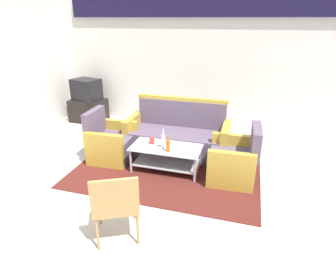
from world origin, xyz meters
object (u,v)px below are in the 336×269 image
object	(u,v)px
armchair_left	(111,143)
couch	(178,137)
bottle_orange	(168,145)
television	(87,90)
wicker_chair	(116,202)
armchair_right	(234,162)
cup	(152,141)
coffee_table	(167,154)
tv_stand	(89,110)
bottle_clear	(163,141)

from	to	relation	value
armchair_left	couch	bearing A→B (deg)	114.95
bottle_orange	television	xyz separation A→B (m)	(-2.50, 1.89, 0.25)
armchair_left	wicker_chair	size ratio (longest dim) A/B	1.01
couch	wicker_chair	distance (m)	2.30
armchair_left	television	bearing A→B (deg)	-141.09
bottle_orange	armchair_left	bearing A→B (deg)	165.57
couch	armchair_right	distance (m)	1.21
cup	wicker_chair	size ratio (longest dim) A/B	0.12
coffee_table	tv_stand	world-z (taller)	tv_stand
armchair_left	bottle_orange	size ratio (longest dim) A/B	3.21
armchair_left	wicker_chair	distance (m)	2.02
coffee_table	wicker_chair	world-z (taller)	wicker_chair
cup	television	size ratio (longest dim) A/B	0.14
cup	tv_stand	xyz separation A→B (m)	(-2.17, 1.68, -0.20)
tv_stand	bottle_orange	bearing A→B (deg)	-37.00
armchair_right	tv_stand	world-z (taller)	armchair_right
cup	tv_stand	size ratio (longest dim) A/B	0.12
armchair_left	tv_stand	distance (m)	2.12
coffee_table	bottle_orange	xyz separation A→B (m)	(0.08, -0.17, 0.24)
coffee_table	cup	distance (m)	0.32
coffee_table	television	size ratio (longest dim) A/B	1.59
bottle_clear	wicker_chair	xyz separation A→B (m)	(-0.03, -1.58, -0.03)
armchair_left	coffee_table	bearing A→B (deg)	81.63
couch	tv_stand	xyz separation A→B (m)	(-2.44, 1.06, -0.06)
couch	armchair_left	xyz separation A→B (m)	(-1.05, -0.54, -0.03)
bottle_orange	wicker_chair	bearing A→B (deg)	-95.53
bottle_clear	television	bearing A→B (deg)	143.30
armchair_right	wicker_chair	distance (m)	2.01
television	coffee_table	bearing A→B (deg)	159.14
armchair_right	bottle_clear	world-z (taller)	armchair_right
tv_stand	wicker_chair	bearing A→B (deg)	-54.91
coffee_table	wicker_chair	xyz separation A→B (m)	(-0.07, -1.64, 0.22)
armchair_left	coffee_table	size ratio (longest dim) A/B	0.77
armchair_left	bottle_clear	world-z (taller)	armchair_left
bottle_orange	wicker_chair	world-z (taller)	wicker_chair
bottle_clear	armchair_left	bearing A→B (deg)	169.79
tv_stand	couch	bearing A→B (deg)	-23.55
armchair_left	tv_stand	xyz separation A→B (m)	(-1.39, 1.60, -0.03)
armchair_left	armchair_right	xyz separation A→B (m)	(2.08, -0.10, 0.00)
coffee_table	cup	world-z (taller)	cup
armchair_left	cup	size ratio (longest dim) A/B	8.50
armchair_right	coffee_table	xyz separation A→B (m)	(-1.05, -0.02, -0.02)
couch	cup	xyz separation A→B (m)	(-0.27, -0.61, 0.14)
wicker_chair	bottle_clear	bearing A→B (deg)	62.22
bottle_orange	cup	distance (m)	0.39
bottle_orange	television	distance (m)	3.14
armchair_left	cup	xyz separation A→B (m)	(0.78, -0.08, 0.17)
armchair_left	tv_stand	bearing A→B (deg)	-141.04
armchair_right	tv_stand	xyz separation A→B (m)	(-3.48, 1.69, -0.03)
couch	armchair_right	xyz separation A→B (m)	(1.03, -0.63, -0.03)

